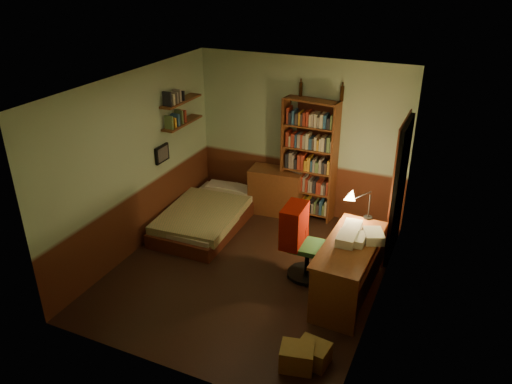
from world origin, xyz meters
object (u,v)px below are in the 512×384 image
at_px(desk, 348,270).
at_px(dresser, 276,191).
at_px(bed, 208,209).
at_px(cardboard_box_b, 313,353).
at_px(mini_stereo, 297,166).
at_px(bookshelf, 309,161).
at_px(desk_lamp, 370,200).
at_px(cardboard_box_a, 297,357).
at_px(office_chair, 308,244).

bearing_deg(desk, dresser, 135.71).
relative_size(bed, dresser, 2.27).
bearing_deg(dresser, cardboard_box_b, -65.88).
height_order(dresser, cardboard_box_b, dresser).
distance_m(dresser, cardboard_box_b, 3.49).
xyz_separation_m(dresser, desk, (1.69, -1.76, 0.00)).
bearing_deg(cardboard_box_b, dresser, 118.70).
bearing_deg(mini_stereo, desk, -34.29).
height_order(bed, bookshelf, bookshelf).
distance_m(dresser, desk_lamp, 2.13).
height_order(desk, cardboard_box_a, desk).
relative_size(desk_lamp, cardboard_box_b, 1.62).
height_order(desk_lamp, cardboard_box_b, desk_lamp).
distance_m(bookshelf, desk_lamp, 1.66).
bearing_deg(cardboard_box_a, desk_lamp, 84.55).
bearing_deg(desk_lamp, cardboard_box_b, -116.65).
bearing_deg(bed, cardboard_box_b, -42.33).
height_order(cardboard_box_a, cardboard_box_b, cardboard_box_a).
height_order(office_chair, cardboard_box_a, office_chair).
relative_size(bed, cardboard_box_b, 5.87).
bearing_deg(office_chair, dresser, 123.01).
bearing_deg(bed, desk_lamp, -4.79).
distance_m(mini_stereo, cardboard_box_a, 3.60).
height_order(dresser, desk_lamp, desk_lamp).
height_order(mini_stereo, office_chair, office_chair).
relative_size(bed, bookshelf, 0.99).
relative_size(bed, desk_lamp, 3.61).
height_order(dresser, cardboard_box_a, dresser).
xyz_separation_m(dresser, mini_stereo, (0.31, 0.12, 0.46)).
height_order(mini_stereo, desk_lamp, desk_lamp).
relative_size(desk_lamp, cardboard_box_a, 1.56).
bearing_deg(cardboard_box_a, bed, 135.57).
distance_m(dresser, desk, 2.44).
distance_m(desk, cardboard_box_b, 1.32).
distance_m(desk_lamp, office_chair, 1.01).
bearing_deg(office_chair, bookshelf, 107.20).
xyz_separation_m(mini_stereo, cardboard_box_a, (1.22, -3.32, -0.71)).
bearing_deg(office_chair, cardboard_box_b, -70.26).
height_order(desk, office_chair, office_chair).
bearing_deg(desk_lamp, mini_stereo, 116.31).
relative_size(office_chair, cardboard_box_a, 2.87).
distance_m(bed, dresser, 1.21).
height_order(dresser, bookshelf, bookshelf).
bearing_deg(bed, mini_stereo, 39.75).
distance_m(dresser, bookshelf, 0.81).
bearing_deg(bed, office_chair, -21.13).
bearing_deg(mini_stereo, desk_lamp, -19.50).
relative_size(desk, office_chair, 1.44).
bearing_deg(cardboard_box_b, mini_stereo, 113.12).
distance_m(desk, office_chair, 0.65).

